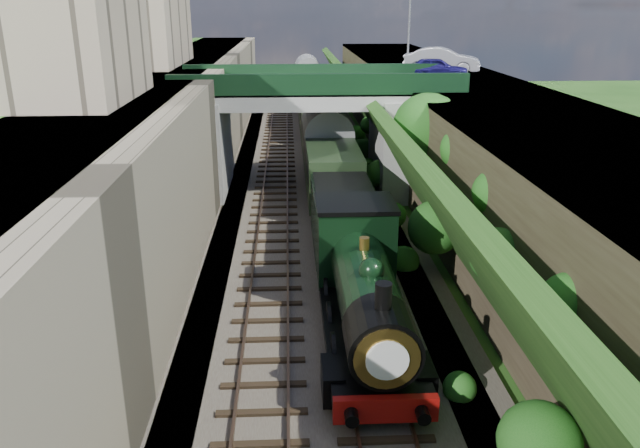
# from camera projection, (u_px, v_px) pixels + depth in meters

# --- Properties ---
(trackbed) EXTENTS (10.00, 90.00, 0.20)m
(trackbed) POSITION_uv_depth(u_px,v_px,m) (311.00, 210.00, 33.97)
(trackbed) COLOR #473F38
(trackbed) RESTS_ON ground
(retaining_wall) EXTENTS (1.00, 90.00, 7.00)m
(retaining_wall) POSITION_uv_depth(u_px,v_px,m) (206.00, 150.00, 32.57)
(retaining_wall) COLOR #756B56
(retaining_wall) RESTS_ON ground
(street_plateau_left) EXTENTS (6.00, 90.00, 7.00)m
(street_plateau_left) POSITION_uv_depth(u_px,v_px,m) (138.00, 151.00, 32.41)
(street_plateau_left) COLOR #262628
(street_plateau_left) RESTS_ON ground
(street_plateau_right) EXTENTS (8.00, 90.00, 6.25)m
(street_plateau_right) POSITION_uv_depth(u_px,v_px,m) (488.00, 154.00, 33.41)
(street_plateau_right) COLOR #262628
(street_plateau_right) RESTS_ON ground
(embankment_slope) EXTENTS (4.45, 90.00, 6.36)m
(embankment_slope) POSITION_uv_depth(u_px,v_px,m) (414.00, 176.00, 30.69)
(embankment_slope) COLOR #1E4714
(embankment_slope) RESTS_ON ground
(track_left) EXTENTS (2.50, 90.00, 0.20)m
(track_left) POSITION_uv_depth(u_px,v_px,m) (274.00, 208.00, 33.82)
(track_left) COLOR black
(track_left) RESTS_ON trackbed
(track_right) EXTENTS (2.50, 90.00, 0.20)m
(track_right) POSITION_uv_depth(u_px,v_px,m) (333.00, 207.00, 33.98)
(track_right) COLOR black
(track_right) RESTS_ON trackbed
(road_bridge) EXTENTS (16.00, 6.40, 7.25)m
(road_bridge) POSITION_uv_depth(u_px,v_px,m) (324.00, 124.00, 36.46)
(road_bridge) COLOR gray
(road_bridge) RESTS_ON ground
(building_far) EXTENTS (5.00, 10.00, 6.00)m
(building_far) POSITION_uv_depth(u_px,v_px,m) (140.00, 16.00, 39.59)
(building_far) COLOR gray
(building_far) RESTS_ON street_plateau_left
(building_near) EXTENTS (4.00, 8.00, 4.00)m
(building_near) POSITION_uv_depth(u_px,v_px,m) (78.00, 49.00, 24.90)
(building_near) COLOR gray
(building_near) RESTS_ON street_plateau_left
(tree) EXTENTS (3.60, 3.80, 6.60)m
(tree) POSITION_uv_depth(u_px,v_px,m) (429.00, 131.00, 31.38)
(tree) COLOR black
(tree) RESTS_ON ground
(lamppost) EXTENTS (0.87, 0.15, 6.00)m
(lamppost) POSITION_uv_depth(u_px,v_px,m) (410.00, 22.00, 42.55)
(lamppost) COLOR gray
(lamppost) RESTS_ON street_plateau_right
(car_blue) EXTENTS (4.11, 2.08, 1.34)m
(car_blue) POSITION_uv_depth(u_px,v_px,m) (436.00, 68.00, 38.94)
(car_blue) COLOR navy
(car_blue) RESTS_ON street_plateau_right
(car_silver) EXTENTS (5.45, 3.15, 1.70)m
(car_silver) POSITION_uv_depth(u_px,v_px,m) (442.00, 60.00, 42.52)
(car_silver) COLOR #9D9EA2
(car_silver) RESTS_ON street_plateau_right
(locomotive) EXTENTS (3.10, 10.22, 3.83)m
(locomotive) POSITION_uv_depth(u_px,v_px,m) (364.00, 291.00, 20.20)
(locomotive) COLOR black
(locomotive) RESTS_ON trackbed
(tender) EXTENTS (2.70, 6.00, 3.05)m
(tender) POSITION_uv_depth(u_px,v_px,m) (344.00, 224.00, 27.23)
(tender) COLOR black
(tender) RESTS_ON trackbed
(coach_front) EXTENTS (2.90, 18.00, 3.70)m
(coach_front) POSITION_uv_depth(u_px,v_px,m) (327.00, 151.00, 38.96)
(coach_front) COLOR black
(coach_front) RESTS_ON trackbed
(coach_middle) EXTENTS (2.90, 18.00, 3.70)m
(coach_middle) POSITION_uv_depth(u_px,v_px,m) (314.00, 105.00, 56.66)
(coach_middle) COLOR black
(coach_middle) RESTS_ON trackbed
(coach_rear) EXTENTS (2.90, 18.00, 3.70)m
(coach_rear) POSITION_uv_depth(u_px,v_px,m) (307.00, 81.00, 74.37)
(coach_rear) COLOR black
(coach_rear) RESTS_ON trackbed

